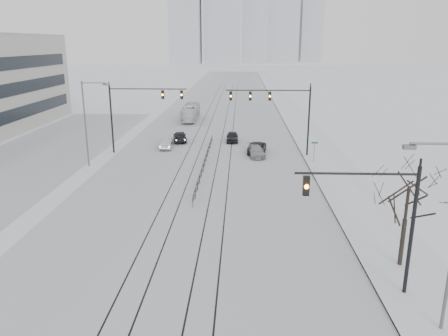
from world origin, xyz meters
The scene contains 19 objects.
road centered at (0.00, 60.00, 0.01)m, with size 22.00×260.00×0.02m, color silver.
sidewalk_east centered at (13.50, 60.00, 0.08)m, with size 5.00×260.00×0.16m, color silver.
curb centered at (11.05, 60.00, 0.06)m, with size 0.10×260.00×0.12m, color gray.
parking_strip centered at (-20.00, 35.00, 0.01)m, with size 14.00×60.00×0.03m, color silver.
tram_rails centered at (0.00, 40.00, 0.02)m, with size 5.30×180.00×0.01m.
skyline centered at (5.02, 273.63, 30.65)m, with size 96.00×48.00×72.00m.
traffic_mast_near centered at (10.79, 6.00, 4.56)m, with size 6.10×0.37×7.00m.
traffic_mast_ne centered at (8.15, 34.99, 5.76)m, with size 9.60×0.37×8.00m.
traffic_mast_nw centered at (-8.52, 36.00, 5.57)m, with size 9.10×0.37×8.00m.
street_light_west centered at (-12.20, 30.00, 5.21)m, with size 2.73×0.25×9.00m.
bare_tree centered at (13.20, 9.00, 4.49)m, with size 4.40×4.40×6.10m.
median_fence centered at (0.00, 30.00, 0.53)m, with size 0.06×24.00×1.00m.
street_sign centered at (11.80, 32.00, 1.61)m, with size 0.70×0.06×2.40m.
sedan_sb_inner centered at (-4.31, 42.17, 0.72)m, with size 1.70×4.23×1.44m, color black.
sedan_sb_outer centered at (-5.47, 38.31, 0.66)m, with size 1.40×4.01×1.32m, color #AEB3B6.
sedan_nb_front centered at (5.72, 36.28, 0.62)m, with size 2.07×4.49×1.25m, color black.
sedan_nb_right centered at (5.56, 34.78, 0.62)m, with size 1.73×4.26×1.24m, color #969A9D.
sedan_nb_far centered at (2.66, 42.49, 0.66)m, with size 1.55×3.85×1.31m, color black.
box_truck centered at (-4.72, 58.84, 1.33)m, with size 2.24×9.58×2.67m, color silver.
Camera 1 is at (3.73, -14.52, 12.72)m, focal length 35.00 mm.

